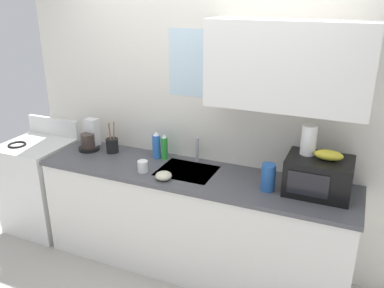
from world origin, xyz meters
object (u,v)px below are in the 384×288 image
(coffee_maker, at_px, (90,138))
(stove_range, at_px, (41,185))
(microwave, at_px, (318,176))
(paper_towel_roll, at_px, (309,140))
(cereal_canister, at_px, (268,177))
(mug_white, at_px, (143,166))
(utensil_crock, at_px, (112,145))
(dish_soap_bottle_blue, at_px, (157,145))
(dish_soap_bottle_green, at_px, (164,147))
(banana_bunch, at_px, (329,155))
(small_bowl, at_px, (164,176))

(coffee_maker, bearing_deg, stove_range, -169.76)
(microwave, bearing_deg, paper_towel_roll, 152.62)
(microwave, bearing_deg, coffee_maker, 178.32)
(stove_range, relative_size, microwave, 2.35)
(cereal_canister, bearing_deg, mug_white, -174.88)
(mug_white, relative_size, utensil_crock, 0.33)
(cereal_canister, relative_size, mug_white, 2.16)
(coffee_maker, bearing_deg, microwave, -1.68)
(coffee_maker, distance_m, dish_soap_bottle_blue, 0.66)
(dish_soap_bottle_green, height_order, dish_soap_bottle_blue, dish_soap_bottle_blue)
(dish_soap_bottle_green, distance_m, utensil_crock, 0.51)
(microwave, height_order, banana_bunch, banana_bunch)
(dish_soap_bottle_blue, xyz_separation_m, cereal_canister, (1.04, -0.22, -0.01))
(stove_range, distance_m, banana_bunch, 2.77)
(banana_bunch, height_order, coffee_maker, banana_bunch)
(paper_towel_roll, height_order, dish_soap_bottle_green, paper_towel_roll)
(banana_bunch, bearing_deg, microwave, -178.23)
(dish_soap_bottle_blue, bearing_deg, microwave, -5.00)
(dish_soap_bottle_blue, distance_m, small_bowl, 0.46)
(microwave, relative_size, coffee_maker, 1.64)
(utensil_crock, relative_size, small_bowl, 2.21)
(coffee_maker, height_order, dish_soap_bottle_blue, coffee_maker)
(banana_bunch, distance_m, utensil_crock, 1.88)
(microwave, xyz_separation_m, small_bowl, (-1.12, -0.25, -0.10))
(dish_soap_bottle_green, bearing_deg, stove_range, -172.67)
(dish_soap_bottle_green, bearing_deg, microwave, -5.44)
(banana_bunch, distance_m, dish_soap_bottle_green, 1.37)
(coffee_maker, bearing_deg, banana_bunch, -1.60)
(small_bowl, bearing_deg, dish_soap_bottle_green, 115.77)
(microwave, xyz_separation_m, coffee_maker, (-2.04, 0.06, -0.03))
(utensil_crock, xyz_separation_m, small_bowl, (0.69, -0.32, -0.04))
(dish_soap_bottle_green, relative_size, dish_soap_bottle_blue, 0.95)
(paper_towel_roll, bearing_deg, banana_bunch, -18.43)
(banana_bunch, height_order, small_bowl, banana_bunch)
(stove_range, height_order, coffee_maker, coffee_maker)
(dish_soap_bottle_blue, distance_m, mug_white, 0.32)
(stove_range, bearing_deg, paper_towel_roll, 2.19)
(banana_bunch, distance_m, mug_white, 1.43)
(dish_soap_bottle_blue, bearing_deg, utensil_crock, -173.43)
(mug_white, xyz_separation_m, small_bowl, (0.22, -0.06, -0.02))
(stove_range, bearing_deg, microwave, 0.98)
(microwave, height_order, dish_soap_bottle_green, microwave)
(banana_bunch, relative_size, cereal_canister, 0.98)
(dish_soap_bottle_green, bearing_deg, banana_bunch, -5.18)
(paper_towel_roll, xyz_separation_m, dish_soap_bottle_green, (-1.20, 0.07, -0.27))
(banana_bunch, height_order, cereal_canister, banana_bunch)
(microwave, relative_size, small_bowl, 3.54)
(stove_range, distance_m, coffee_maker, 0.80)
(microwave, distance_m, dish_soap_bottle_green, 1.31)
(microwave, xyz_separation_m, dish_soap_bottle_blue, (-1.38, 0.12, -0.02))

